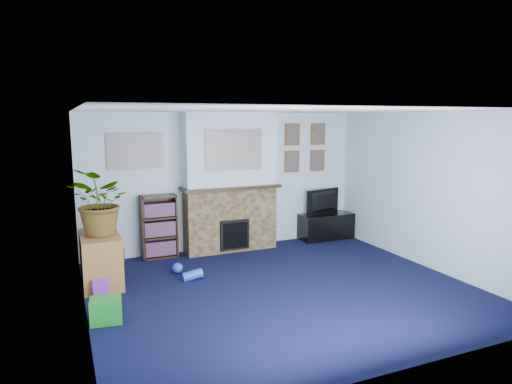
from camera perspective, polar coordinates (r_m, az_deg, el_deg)
name	(u,v)px	position (r m, az deg, el deg)	size (l,w,h in m)	color
floor	(282,289)	(6.36, 3.30, -12.01)	(5.00, 4.50, 0.01)	black
ceiling	(284,110)	(5.93, 3.52, 10.16)	(5.00, 4.50, 0.01)	white
wall_back	(226,181)	(8.08, -3.77, 1.37)	(5.00, 0.04, 2.40)	silver
wall_front	(399,246)	(4.19, 17.42, -6.44)	(5.00, 0.04, 2.40)	silver
wall_left	(81,219)	(5.41, -21.03, -3.15)	(0.04, 4.50, 2.40)	silver
wall_right	(429,191)	(7.48, 20.79, 0.15)	(0.04, 4.50, 2.40)	silver
chimney_breast	(230,183)	(7.89, -3.27, 1.07)	(1.72, 0.50, 2.40)	brown
collage_main	(234,150)	(7.63, -2.77, 5.30)	(1.00, 0.03, 0.68)	gray
collage_left	(135,151)	(7.63, -14.86, 5.00)	(0.90, 0.03, 0.58)	gray
portrait_tl	(292,135)	(8.51, 4.56, 7.17)	(0.30, 0.03, 0.40)	brown
portrait_tr	(318,134)	(8.78, 7.76, 7.18)	(0.30, 0.03, 0.40)	brown
portrait_bl	(292,162)	(8.54, 4.51, 3.82)	(0.30, 0.03, 0.40)	brown
portrait_br	(317,160)	(8.81, 7.69, 3.93)	(0.30, 0.03, 0.40)	brown
tv_stand	(326,227)	(8.90, 8.73, -4.37)	(1.03, 0.44, 0.49)	black
television	(326,202)	(8.82, 8.74, -1.19)	(0.81, 0.11, 0.47)	black
bookshelf	(159,228)	(7.75, -12.03, -4.41)	(0.58, 0.28, 1.05)	black
sideboard	(101,260)	(6.77, -18.83, -8.04)	(0.51, 0.92, 0.72)	#A36C34
potted_plant	(102,202)	(6.53, -18.74, -1.15)	(0.84, 0.73, 0.93)	#26661E
mantel_clock	(231,182)	(7.84, -3.19, 1.28)	(0.09, 0.05, 0.12)	gold
mantel_candle	(244,180)	(7.93, -1.51, 1.46)	(0.05, 0.05, 0.15)	#B2BFC6
mantel_teddy	(202,184)	(7.68, -6.80, 1.03)	(0.14, 0.14, 0.14)	gray
mantel_can	(265,180)	(8.08, 1.09, 1.46)	(0.06, 0.06, 0.12)	purple
green_crate	(106,310)	(5.63, -18.25, -13.85)	(0.35, 0.28, 0.28)	#198C26
toy_ball	(178,268)	(7.02, -9.78, -9.29)	(0.16, 0.16, 0.16)	blue
toy_block	(100,288)	(6.41, -18.92, -11.29)	(0.20, 0.20, 0.24)	purple
toy_tube	(193,275)	(6.72, -7.94, -10.26)	(0.13, 0.13, 0.28)	blue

